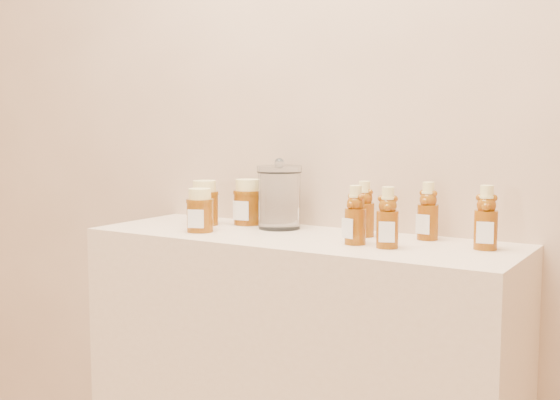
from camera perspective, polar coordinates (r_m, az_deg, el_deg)
The scene contains 11 objects.
wall_back at distance 2.07m, azimuth 4.33°, elevation 10.19°, with size 3.50×0.02×2.70m, color tan.
display_table at distance 2.04m, azimuth 1.44°, elevation -15.57°, with size 1.20×0.40×0.90m, color beige.
bear_bottle_back_left at distance 1.91m, azimuth 6.87°, elevation -0.43°, with size 0.06×0.06×0.17m, color #6B3308, non-canonical shape.
bear_bottle_back_mid at distance 1.89m, azimuth 11.94°, elevation -0.58°, with size 0.06×0.06×0.17m, color #6B3308, non-canonical shape.
bear_bottle_back_right at distance 1.77m, azimuth 16.41°, elevation -1.04°, with size 0.06×0.06×0.18m, color #6B3308, non-canonical shape.
bear_bottle_front_left at distance 1.79m, azimuth 6.15°, elevation -0.90°, with size 0.06×0.06×0.17m, color #6B3308, non-canonical shape.
bear_bottle_front_right at distance 1.74m, azimuth 8.74°, elevation -1.09°, with size 0.06×0.06×0.17m, color #6B3308, non-canonical shape.
honey_jar_left at distance 2.13m, azimuth -6.15°, elevation -0.23°, with size 0.09×0.09×0.14m, color #6B3308, non-canonical shape.
honey_jar_back at distance 2.13m, azimuth -2.66°, elevation -0.16°, with size 0.09×0.09×0.14m, color #6B3308, non-canonical shape.
honey_jar_front at distance 2.00m, azimuth -6.52°, elevation -0.83°, with size 0.08×0.08×0.12m, color #6B3308, non-canonical shape.
glass_canister at distance 2.04m, azimuth -0.06°, elevation 0.45°, with size 0.13×0.13×0.20m, color white, non-canonical shape.
Camera 1 is at (0.95, -0.09, 1.20)m, focal length 45.00 mm.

